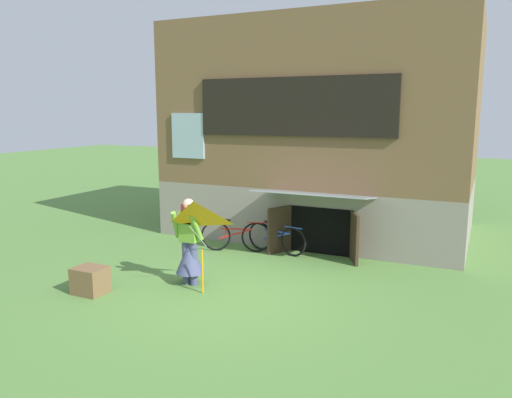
% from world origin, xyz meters
% --- Properties ---
extents(ground_plane, '(60.00, 60.00, 0.00)m').
position_xyz_m(ground_plane, '(0.00, 0.00, 0.00)').
color(ground_plane, '#56843D').
extents(log_house, '(7.38, 5.69, 5.34)m').
position_xyz_m(log_house, '(-0.00, 5.28, 2.67)').
color(log_house, gray).
rests_on(log_house, ground_plane).
extents(person, '(0.61, 0.52, 1.61)m').
position_xyz_m(person, '(-0.88, 0.03, 0.68)').
color(person, '#474C75').
rests_on(person, ground_plane).
extents(kite, '(0.98, 0.95, 1.59)m').
position_xyz_m(kite, '(-0.45, -0.48, 1.29)').
color(kite, orange).
rests_on(kite, ground_plane).
extents(bicycle_blue, '(1.53, 0.34, 0.71)m').
position_xyz_m(bicycle_blue, '(-0.24, 2.62, 0.34)').
color(bicycle_blue, black).
rests_on(bicycle_blue, ground_plane).
extents(bicycle_red, '(1.57, 0.54, 0.74)m').
position_xyz_m(bicycle_red, '(-1.13, 2.35, 0.36)').
color(bicycle_red, black).
rests_on(bicycle_red, ground_plane).
extents(wooden_crate, '(0.55, 0.46, 0.47)m').
position_xyz_m(wooden_crate, '(-2.22, -1.10, 0.24)').
color(wooden_crate, brown).
rests_on(wooden_crate, ground_plane).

